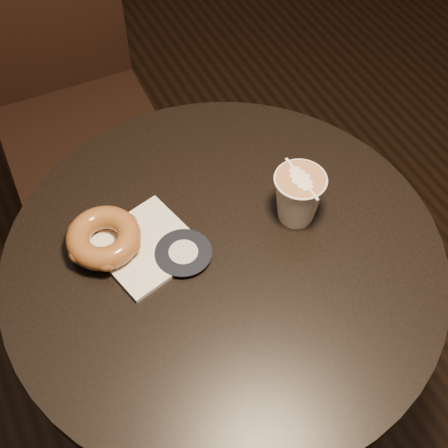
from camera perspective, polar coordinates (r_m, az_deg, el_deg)
The scene contains 5 objects.
cafe_table at distance 1.15m, azimuth 0.01°, elevation -8.32°, with size 0.70×0.70×0.75m.
chair at distance 1.63m, azimuth -14.50°, elevation 12.82°, with size 0.40×0.40×0.97m.
pastry_bag at distance 0.99m, azimuth -7.10°, elevation -2.04°, with size 0.14×0.14×0.01m, color silver.
doughnut at distance 0.98m, azimuth -10.95°, elevation -1.24°, with size 0.12×0.12×0.04m, color brown.
latte_cup at distance 1.00m, azimuth 6.78°, elevation 2.44°, with size 0.08×0.08×0.09m, color white, non-canonical shape.
Camera 1 is at (-0.25, -0.49, 1.57)m, focal length 50.00 mm.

